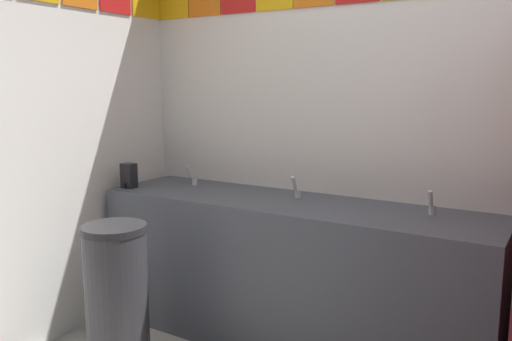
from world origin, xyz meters
name	(u,v)px	position (x,y,z in m)	size (l,w,h in m)	color
wall_back	(425,124)	(0.00, 1.45, 1.31)	(3.75, 0.09, 2.61)	white
vanity_counter	(288,271)	(-0.66, 1.10, 0.44)	(2.33, 0.61, 0.86)	#4C515B
faucet_left	(193,178)	(-1.44, 1.19, 0.92)	(0.04, 0.10, 0.14)	silver
faucet_center	(296,190)	(-0.66, 1.19, 0.92)	(0.04, 0.10, 0.14)	silver
faucet_right	(432,205)	(0.11, 1.19, 0.92)	(0.04, 0.10, 0.14)	silver
soap_dispenser	(129,176)	(-1.75, 0.92, 0.94)	(0.09, 0.09, 0.16)	black
trash_bin	(117,295)	(-1.34, 0.40, 0.40)	(0.35, 0.35, 0.79)	#333338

